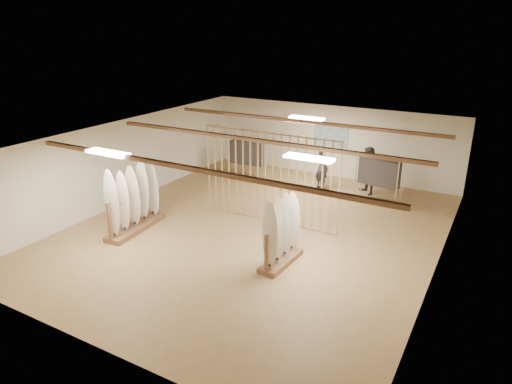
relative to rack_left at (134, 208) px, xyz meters
The scene contains 16 objects.
floor 3.62m from the rack_left, 28.93° to the left, with size 12.00×12.00×0.00m, color #AC8553.
ceiling 4.13m from the rack_left, 28.93° to the left, with size 12.00×12.00×0.00m, color gray.
wall_back 8.35m from the rack_left, 68.06° to the left, with size 12.00×12.00×0.00m, color white.
wall_front 5.34m from the rack_left, 54.01° to the right, with size 12.00×12.00×0.00m, color white.
wall_left 2.65m from the rack_left, 137.72° to the left, with size 12.00×12.00×0.00m, color white.
wall_right 8.32m from the rack_left, 11.96° to the left, with size 12.00×12.00×0.00m, color white.
ceiling_slats 4.09m from the rack_left, 28.93° to the left, with size 9.50×6.12×0.10m, color brown.
light_panels 4.10m from the rack_left, 28.93° to the left, with size 1.20×0.35×0.06m, color white.
bamboo_partition 4.06m from the rack_left, 39.00° to the left, with size 4.45×0.05×2.78m.
poster 8.35m from the rack_left, 68.00° to the left, with size 1.40×0.03×0.90m, color #3570BA.
rack_left is the anchor object (origin of this frame).
rack_right 4.64m from the rack_left, ahead, with size 0.58×1.57×1.80m.
clothing_rack_a 5.84m from the rack_left, 85.77° to the left, with size 1.48×0.43×1.58m.
clothing_rack_b 8.04m from the rack_left, 46.03° to the left, with size 1.47×0.65×1.60m.
shopper_a 6.94m from the rack_left, 60.31° to the left, with size 0.68×0.46×1.85m, color #292831.
shopper_b 8.11m from the rack_left, 51.48° to the left, with size 0.93×0.73×1.93m, color #3C332E.
Camera 1 is at (5.99, -10.68, 5.70)m, focal length 32.00 mm.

